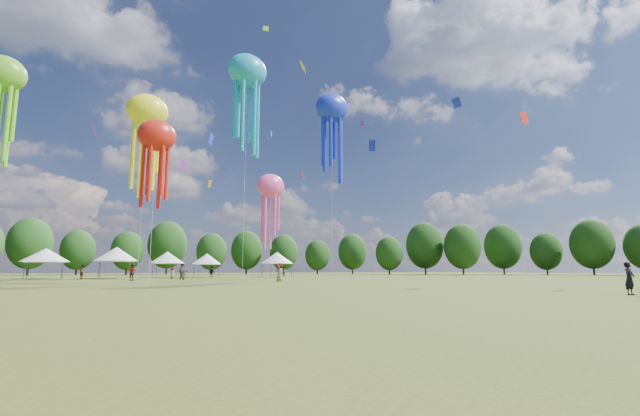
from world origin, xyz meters
TOP-DOWN VIEW (x-y plane):
  - ground at (0.00, 0.00)m, footprint 300.00×300.00m
  - observer_main at (8.39, -3.23)m, footprint 0.58×0.39m
  - spectator_near at (-3.99, 37.64)m, footprint 1.18×1.17m
  - spectators_far at (0.95, 46.58)m, footprint 31.45×29.85m
  - festival_tents at (-4.01, 53.50)m, footprint 37.92×10.34m
  - show_kites at (0.37, 35.61)m, footprint 42.92×16.63m
  - small_kites at (-0.99, 41.18)m, footprint 69.06×59.85m
  - treeline at (-3.87, 62.51)m, footprint 201.57×95.24m

SIDE VIEW (x-z plane):
  - ground at x=0.00m, z-range 0.00..0.00m
  - observer_main at x=8.39m, z-range 0.00..1.56m
  - spectators_far at x=0.95m, z-range -0.07..1.80m
  - spectator_near at x=-3.99m, z-range 0.00..1.92m
  - festival_tents at x=-4.01m, z-range 0.94..5.31m
  - treeline at x=-3.87m, z-range -0.17..13.26m
  - show_kites at x=0.37m, z-range 4.51..33.44m
  - small_kites at x=-0.99m, z-range 8.10..53.76m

